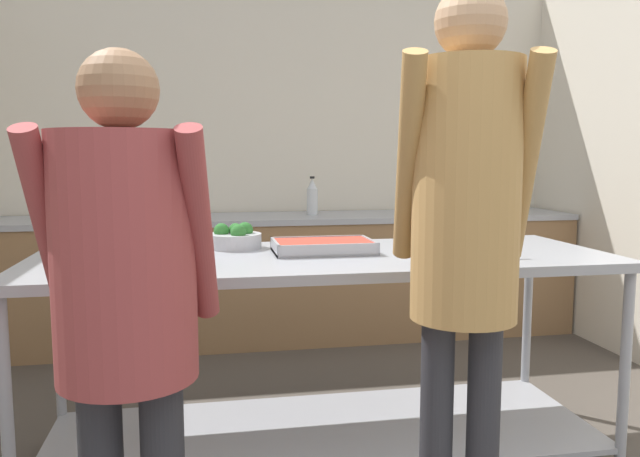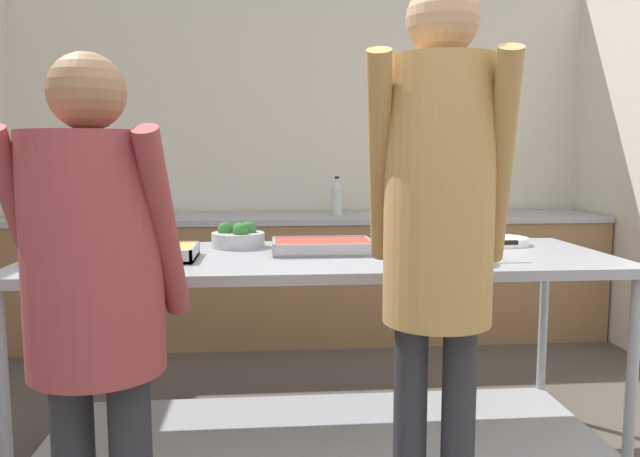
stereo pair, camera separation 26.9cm
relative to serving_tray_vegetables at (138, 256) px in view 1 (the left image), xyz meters
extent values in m
cube|color=beige|center=(0.82, 2.29, 0.39)|extent=(4.42, 0.06, 2.65)
cube|color=olive|center=(0.82, 1.92, -0.50)|extent=(4.26, 0.62, 0.86)
cube|color=#9EA0A8|center=(0.82, 1.92, -0.05)|extent=(4.26, 0.65, 0.04)
cube|color=black|center=(0.33, 1.92, -0.05)|extent=(0.53, 0.38, 0.02)
cube|color=#9EA0A8|center=(0.76, 0.06, -0.05)|extent=(2.44, 0.88, 0.04)
cube|color=#9EA0A8|center=(0.76, 0.06, -0.82)|extent=(2.36, 0.80, 0.02)
cylinder|color=#9EA0A8|center=(-0.41, -0.33, -0.50)|extent=(0.04, 0.04, 0.87)
cylinder|color=#9EA0A8|center=(1.93, -0.33, -0.50)|extent=(0.04, 0.04, 0.87)
cylinder|color=#9EA0A8|center=(-0.41, 0.46, -0.50)|extent=(0.04, 0.04, 0.87)
cylinder|color=#9EA0A8|center=(1.93, 0.46, -0.50)|extent=(0.04, 0.04, 0.87)
cube|color=#9EA0A8|center=(0.00, 0.00, -0.02)|extent=(0.48, 0.28, 0.01)
cube|color=gold|center=(0.00, 0.00, 0.01)|extent=(0.45, 0.25, 0.04)
cube|color=#9EA0A8|center=(0.00, -0.13, 0.00)|extent=(0.48, 0.01, 0.05)
cube|color=#9EA0A8|center=(0.00, 0.13, 0.00)|extent=(0.48, 0.01, 0.05)
cube|color=#9EA0A8|center=(-0.23, 0.00, 0.00)|extent=(0.01, 0.28, 0.05)
cube|color=#9EA0A8|center=(0.23, 0.00, 0.00)|extent=(0.01, 0.28, 0.05)
cylinder|color=#B2B2B7|center=(0.39, 0.32, 0.01)|extent=(0.24, 0.24, 0.07)
sphere|color=#2D702D|center=(0.44, 0.33, 0.06)|extent=(0.07, 0.07, 0.07)
sphere|color=#2D702D|center=(0.40, 0.34, 0.06)|extent=(0.06, 0.06, 0.06)
sphere|color=#2D702D|center=(0.34, 0.33, 0.06)|extent=(0.07, 0.07, 0.07)
sphere|color=#2D702D|center=(0.41, 0.26, 0.06)|extent=(0.07, 0.07, 0.07)
cube|color=#9EA0A8|center=(0.76, 0.12, -0.02)|extent=(0.43, 0.29, 0.01)
cube|color=#B23D2D|center=(0.76, 0.12, 0.01)|extent=(0.40, 0.26, 0.04)
cube|color=#9EA0A8|center=(0.76, -0.01, 0.00)|extent=(0.43, 0.01, 0.05)
cube|color=#9EA0A8|center=(0.76, 0.26, 0.00)|extent=(0.43, 0.01, 0.05)
cube|color=#9EA0A8|center=(0.56, 0.12, 0.00)|extent=(0.01, 0.29, 0.05)
cube|color=#9EA0A8|center=(0.97, 0.12, 0.00)|extent=(0.01, 0.29, 0.05)
cylinder|color=#9EA0A8|center=(1.23, -0.17, 0.02)|extent=(0.29, 0.29, 0.08)
cylinder|color=brown|center=(1.23, -0.17, 0.05)|extent=(0.26, 0.26, 0.01)
cylinder|color=black|center=(1.45, -0.17, 0.05)|extent=(0.14, 0.02, 0.02)
cylinder|color=white|center=(1.62, 0.29, -0.02)|extent=(0.27, 0.27, 0.01)
cylinder|color=white|center=(1.62, 0.29, -0.01)|extent=(0.27, 0.27, 0.01)
cylinder|color=white|center=(1.62, 0.29, 0.00)|extent=(0.27, 0.27, 0.01)
cylinder|color=#2D2D33|center=(0.96, -0.75, -0.52)|extent=(0.10, 0.10, 0.84)
cylinder|color=#2D2D33|center=(1.10, -0.78, -0.52)|extent=(0.10, 0.10, 0.84)
cylinder|color=tan|center=(0.86, -0.72, 0.38)|extent=(0.15, 0.35, 0.62)
cylinder|color=tan|center=(1.19, -0.80, 0.38)|extent=(0.15, 0.35, 0.62)
cylinder|color=tan|center=(1.03, -0.76, 0.29)|extent=(0.32, 0.32, 0.77)
sphere|color=tan|center=(1.03, -0.76, 0.78)|extent=(0.21, 0.21, 0.21)
cylinder|color=#993D3D|center=(-0.15, -0.76, 0.20)|extent=(0.12, 0.31, 0.54)
cylinder|color=#993D3D|center=(0.24, -0.82, 0.20)|extent=(0.12, 0.31, 0.54)
cylinder|color=#993D3D|center=(0.05, -0.79, 0.12)|extent=(0.38, 0.38, 0.67)
sphere|color=#8C6647|center=(0.05, -0.79, 0.56)|extent=(0.21, 0.21, 0.21)
cylinder|color=silver|center=(1.03, 1.94, 0.06)|extent=(0.08, 0.08, 0.19)
cone|color=silver|center=(1.03, 1.94, 0.19)|extent=(0.07, 0.07, 0.07)
cylinder|color=black|center=(1.03, 1.94, 0.24)|extent=(0.03, 0.03, 0.02)
camera|label=1|loc=(0.26, -2.50, 0.39)|focal=35.00mm
camera|label=2|loc=(0.53, -2.54, 0.39)|focal=35.00mm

